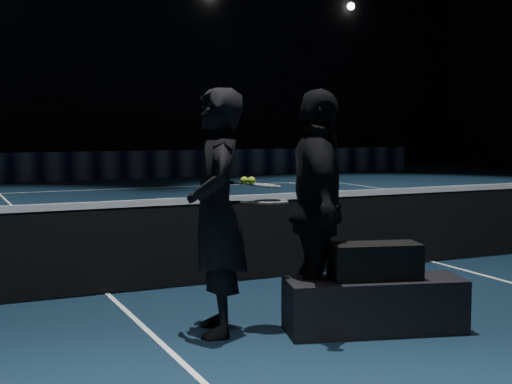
# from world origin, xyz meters

# --- Properties ---
(floor) EXTENTS (36.00, 36.00, 0.00)m
(floor) POSITION_xyz_m (0.00, 0.00, 0.00)
(floor) COLOR black
(floor) RESTS_ON ground
(wall_back) EXTENTS (30.00, 0.00, 30.00)m
(wall_back) POSITION_xyz_m (0.00, 18.00, 5.00)
(wall_back) COLOR black
(wall_back) RESTS_ON ground
(court_lines) EXTENTS (10.98, 23.78, 0.01)m
(court_lines) POSITION_xyz_m (0.00, 0.00, 0.00)
(court_lines) COLOR white
(court_lines) RESTS_ON floor
(net_mesh) EXTENTS (12.80, 0.02, 0.86)m
(net_mesh) POSITION_xyz_m (0.00, 0.00, 0.45)
(net_mesh) COLOR black
(net_mesh) RESTS_ON floor
(net_tape) EXTENTS (12.80, 0.03, 0.07)m
(net_tape) POSITION_xyz_m (0.00, 0.00, 0.92)
(net_tape) COLOR white
(net_tape) RESTS_ON net_mesh
(sponsor_backdrop) EXTENTS (22.00, 0.15, 0.90)m
(sponsor_backdrop) POSITION_xyz_m (0.00, 15.50, 0.45)
(sponsor_backdrop) COLOR black
(sponsor_backdrop) RESTS_ON floor
(player_bench) EXTENTS (1.56, 0.87, 0.44)m
(player_bench) POSITION_xyz_m (-2.39, -2.23, 0.22)
(player_bench) COLOR black
(player_bench) RESTS_ON floor
(racket_bag) EXTENTS (0.80, 0.50, 0.30)m
(racket_bag) POSITION_xyz_m (-2.39, -2.23, 0.59)
(racket_bag) COLOR black
(racket_bag) RESTS_ON player_bench
(bag_signature) EXTENTS (0.33, 0.10, 0.10)m
(bag_signature) POSITION_xyz_m (-2.39, -2.39, 0.59)
(bag_signature) COLOR white
(bag_signature) RESTS_ON racket_bag
(player_a) EXTENTS (0.66, 0.83, 2.01)m
(player_a) POSITION_xyz_m (-3.60, -1.73, 1.01)
(player_a) COLOR black
(player_a) RESTS_ON floor
(player_b) EXTENTS (0.88, 1.28, 2.01)m
(player_b) POSITION_xyz_m (-2.78, -1.95, 1.01)
(player_b) COLOR black
(player_b) RESTS_ON floor
(racket_lower) EXTENTS (0.71, 0.39, 0.03)m
(racket_lower) POSITION_xyz_m (-3.17, -1.85, 1.08)
(racket_lower) COLOR black
(racket_lower) RESTS_ON player_a
(racket_upper) EXTENTS (0.71, 0.35, 0.10)m
(racket_upper) POSITION_xyz_m (-3.20, -1.79, 1.21)
(racket_upper) COLOR black
(racket_upper) RESTS_ON player_b
(tennis_balls) EXTENTS (0.12, 0.10, 0.12)m
(tennis_balls) POSITION_xyz_m (-3.35, -1.79, 1.27)
(tennis_balls) COLOR #92BF28
(tennis_balls) RESTS_ON racket_upper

